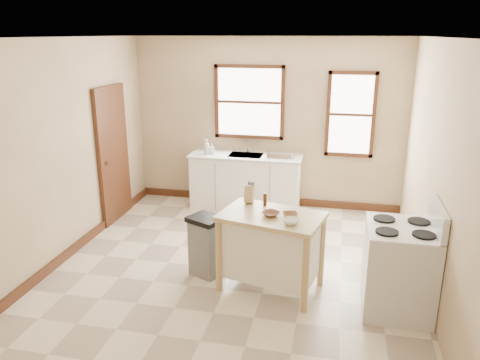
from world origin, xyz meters
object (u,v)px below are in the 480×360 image
soap_bottle_a (207,147)px  knife_block (249,195)px  dish_rack (280,154)px  bowl_c (291,221)px  soap_bottle_b (212,149)px  pepper_grinder (265,199)px  bowl_b (290,215)px  bowl_a (271,214)px  gas_stove (400,257)px  kitchen_island (271,252)px  trash_bin (206,246)px

soap_bottle_a → knife_block: soap_bottle_a is taller
dish_rack → bowl_c: size_ratio=2.43×
soap_bottle_b → pepper_grinder: size_ratio=1.15×
bowl_c → soap_bottle_b: bearing=120.9°
knife_block → pepper_grinder: size_ratio=1.33×
pepper_grinder → bowl_b: (0.33, -0.29, -0.05)m
soap_bottle_b → bowl_b: size_ratio=0.98×
knife_block → bowl_a: 0.48m
pepper_grinder → gas_stove: (1.50, -0.40, -0.38)m
soap_bottle_b → bowl_a: 2.87m
dish_rack → kitchen_island: dish_rack is taller
knife_block → kitchen_island: bearing=-40.7°
bowl_b → soap_bottle_b: bearing=122.2°
gas_stove → soap_bottle_a: bearing=137.5°
gas_stove → bowl_b: bearing=174.7°
soap_bottle_b → dish_rack: size_ratio=0.41×
soap_bottle_a → dish_rack: 1.23m
soap_bottle_b → dish_rack: soap_bottle_b is taller
pepper_grinder → bowl_a: bearing=-69.5°
bowl_a → bowl_b: size_ratio=1.08×
bowl_a → trash_bin: size_ratio=0.25×
soap_bottle_a → pepper_grinder: size_ratio=1.66×
dish_rack → trash_bin: bearing=-120.5°
dish_rack → kitchen_island: 2.55m
dish_rack → bowl_a: bearing=-101.3°
soap_bottle_a → bowl_c: soap_bottle_a is taller
kitchen_island → bowl_c: bearing=-29.8°
pepper_grinder → gas_stove: size_ratio=0.12×
kitchen_island → bowl_c: bowl_c is taller
soap_bottle_a → bowl_a: 2.89m
soap_bottle_b → bowl_a: soap_bottle_b is taller
gas_stove → bowl_a: bearing=176.0°
kitchen_island → bowl_a: bearing=-81.5°
kitchen_island → pepper_grinder: bearing=127.4°
bowl_c → trash_bin: size_ratio=0.23×
bowl_c → gas_stove: gas_stove is taller
bowl_c → bowl_b: bearing=99.6°
soap_bottle_a → bowl_c: (1.69, -2.68, -0.10)m
soap_bottle_a → bowl_c: 3.17m
soap_bottle_b → trash_bin: 2.47m
kitchen_island → knife_block: 0.71m
dish_rack → bowl_c: (0.47, -2.71, -0.03)m
soap_bottle_a → knife_block: size_ratio=1.25×
pepper_grinder → knife_block: bearing=165.5°
soap_bottle_b → bowl_c: (1.62, -2.70, -0.06)m
soap_bottle_a → bowl_a: bearing=-41.1°
dish_rack → kitchen_island: bearing=-101.1°
soap_bottle_b → kitchen_island: size_ratio=0.15×
trash_bin → knife_block: bearing=42.2°
soap_bottle_a → knife_block: 2.42m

